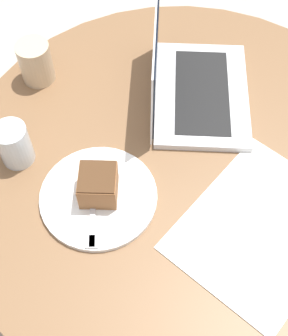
# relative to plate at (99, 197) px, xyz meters

# --- Properties ---
(ground_plane) EXTENTS (12.00, 12.00, 0.00)m
(ground_plane) POSITION_rel_plate_xyz_m (-0.21, 0.05, -0.72)
(ground_plane) COLOR #B7AD9E
(dining_table) EXTENTS (1.06, 1.06, 0.71)m
(dining_table) POSITION_rel_plate_xyz_m (-0.21, 0.05, -0.19)
(dining_table) COLOR brown
(dining_table) RESTS_ON ground_plane
(paper_document) EXTENTS (0.39, 0.32, 0.00)m
(paper_document) POSITION_rel_plate_xyz_m (-0.21, 0.28, -0.00)
(paper_document) COLOR white
(paper_document) RESTS_ON dining_table
(plate) EXTENTS (0.25, 0.25, 0.01)m
(plate) POSITION_rel_plate_xyz_m (0.00, 0.00, 0.00)
(plate) COLOR white
(plate) RESTS_ON dining_table
(cake_slice) EXTENTS (0.11, 0.11, 0.07)m
(cake_slice) POSITION_rel_plate_xyz_m (-0.01, -0.00, 0.04)
(cake_slice) COLOR brown
(cake_slice) RESTS_ON plate
(fork) EXTENTS (0.12, 0.14, 0.00)m
(fork) POSITION_rel_plate_xyz_m (0.04, 0.04, 0.01)
(fork) COLOR silver
(fork) RESTS_ON plate
(coffee_glass) EXTENTS (0.08, 0.08, 0.11)m
(coffee_glass) POSITION_rel_plate_xyz_m (-0.11, -0.38, 0.05)
(coffee_glass) COLOR #C6AD89
(coffee_glass) RESTS_ON dining_table
(water_glass) EXTENTS (0.07, 0.07, 0.10)m
(water_glass) POSITION_rel_plate_xyz_m (0.07, -0.20, 0.05)
(water_glass) COLOR silver
(water_glass) RESTS_ON dining_table
(laptop) EXTENTS (0.40, 0.40, 0.23)m
(laptop) POSITION_rel_plate_xyz_m (-0.35, -0.08, 0.03)
(laptop) COLOR silver
(laptop) RESTS_ON dining_table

